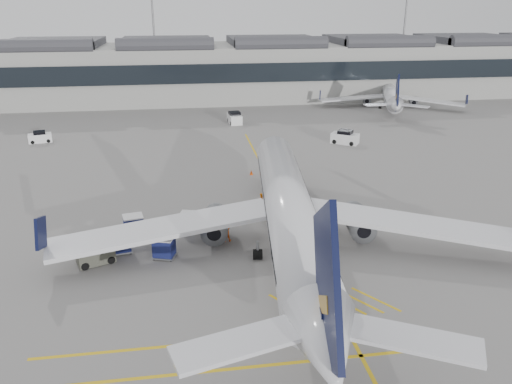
{
  "coord_description": "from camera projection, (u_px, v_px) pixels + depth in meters",
  "views": [
    {
      "loc": [
        0.54,
        -34.9,
        19.09
      ],
      "look_at": [
        6.36,
        4.37,
        4.0
      ],
      "focal_mm": 35.0,
      "sensor_mm": 36.0,
      "label": 1
    }
  ],
  "objects": [
    {
      "name": "baggage_cart_a",
      "position": [
        189.0,
        221.0,
        44.33
      ],
      "size": [
        1.94,
        1.75,
        1.71
      ],
      "rotation": [
        0.0,
        0.0,
        -0.29
      ],
      "color": "gray",
      "rests_on": "ground"
    },
    {
      "name": "ramp_agent_a",
      "position": [
        262.0,
        201.0,
        49.2
      ],
      "size": [
        0.65,
        0.69,
        1.59
      ],
      "primitive_type": "imported",
      "rotation": [
        0.0,
        0.0,
        0.92
      ],
      "color": "orange",
      "rests_on": "ground"
    },
    {
      "name": "pushback_tug",
      "position": [
        95.0,
        255.0,
        38.9
      ],
      "size": [
        3.19,
        2.57,
        1.55
      ],
      "rotation": [
        0.0,
        0.0,
        0.38
      ],
      "color": "#4D4E42",
      "rests_on": "ground"
    },
    {
      "name": "apron_markings",
      "position": [
        284.0,
        208.0,
        49.6
      ],
      "size": [
        0.25,
        60.0,
        0.01
      ],
      "primitive_type": "cube",
      "color": "gold",
      "rests_on": "ground"
    },
    {
      "name": "baggage_cart_c",
      "position": [
        134.0,
        225.0,
        43.33
      ],
      "size": [
        2.03,
        1.79,
        1.88
      ],
      "rotation": [
        0.0,
        0.0,
        0.2
      ],
      "color": "gray",
      "rests_on": "ground"
    },
    {
      "name": "airliner_main",
      "position": [
        289.0,
        212.0,
        40.39
      ],
      "size": [
        37.97,
        41.69,
        11.09
      ],
      "rotation": [
        0.0,
        0.0,
        -0.11
      ],
      "color": "silver",
      "rests_on": "ground"
    },
    {
      "name": "baggage_cart_d",
      "position": [
        120.0,
        242.0,
        40.39
      ],
      "size": [
        1.96,
        1.72,
        1.79
      ],
      "rotation": [
        0.0,
        0.0,
        0.21
      ],
      "color": "gray",
      "rests_on": "ground"
    },
    {
      "name": "belt_loader",
      "position": [
        291.0,
        224.0,
        44.66
      ],
      "size": [
        4.9,
        2.68,
        1.94
      ],
      "rotation": [
        0.0,
        0.0,
        0.3
      ],
      "color": "beige",
      "rests_on": "ground"
    },
    {
      "name": "service_van_right",
      "position": [
        345.0,
        138.0,
        71.99
      ],
      "size": [
        4.21,
        3.73,
        1.95
      ],
      "rotation": [
        0.0,
        0.0,
        -0.61
      ],
      "color": "white",
      "rests_on": "ground"
    },
    {
      "name": "ramp_agent_b",
      "position": [
        225.0,
        231.0,
        42.34
      ],
      "size": [
        0.96,
        0.75,
        1.95
      ],
      "primitive_type": "imported",
      "rotation": [
        0.0,
        0.0,
        3.13
      ],
      "color": "#FF650D",
      "rests_on": "ground"
    },
    {
      "name": "light_masts",
      "position": [
        168.0,
        24.0,
        113.12
      ],
      "size": [
        113.0,
        0.6,
        25.45
      ],
      "color": "slate",
      "rests_on": "ground"
    },
    {
      "name": "airliner_far",
      "position": [
        391.0,
        95.0,
        96.2
      ],
      "size": [
        26.21,
        29.07,
        8.03
      ],
      "rotation": [
        0.0,
        0.0,
        -0.33
      ],
      "color": "silver",
      "rests_on": "ground"
    },
    {
      "name": "safety_cone_nose",
      "position": [
        251.0,
        172.0,
        59.05
      ],
      "size": [
        0.41,
        0.41,
        0.57
      ],
      "primitive_type": "cone",
      "color": "#F24C0A",
      "rests_on": "ground"
    },
    {
      "name": "baggage_cart_b",
      "position": [
        164.0,
        247.0,
        39.57
      ],
      "size": [
        2.03,
        1.84,
        1.78
      ],
      "rotation": [
        0.0,
        0.0,
        -0.31
      ],
      "color": "gray",
      "rests_on": "ground"
    },
    {
      "name": "service_van_mid",
      "position": [
        235.0,
        118.0,
        84.07
      ],
      "size": [
        2.29,
        4.02,
        1.98
      ],
      "rotation": [
        0.0,
        0.0,
        1.67
      ],
      "color": "white",
      "rests_on": "ground"
    },
    {
      "name": "safety_cone_engine",
      "position": [
        349.0,
        222.0,
        45.64
      ],
      "size": [
        0.4,
        0.4,
        0.55
      ],
      "primitive_type": "cone",
      "color": "#F24C0A",
      "rests_on": "ground"
    },
    {
      "name": "terminal",
      "position": [
        178.0,
        70.0,
        103.3
      ],
      "size": [
        200.0,
        20.45,
        12.4
      ],
      "color": "#9E9E99",
      "rests_on": "ground"
    },
    {
      "name": "ground",
      "position": [
        184.0,
        264.0,
        38.98
      ],
      "size": [
        220.0,
        220.0,
        0.0
      ],
      "primitive_type": "plane",
      "color": "gray",
      "rests_on": "ground"
    },
    {
      "name": "service_van_left",
      "position": [
        40.0,
        137.0,
        72.68
      ],
      "size": [
        3.49,
        2.33,
        1.65
      ],
      "rotation": [
        0.0,
        0.0,
        0.24
      ],
      "color": "white",
      "rests_on": "ground"
    }
  ]
}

